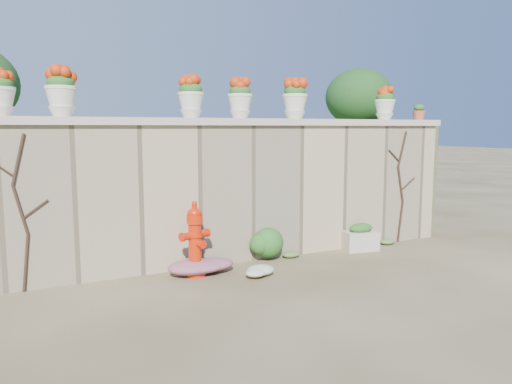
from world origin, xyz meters
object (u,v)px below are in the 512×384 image
planter_box (361,238)px  urn_pot_0 (0,93)px  fire_hydrant (195,239)px  terracotta_pot (419,113)px

planter_box → urn_pot_0: bearing=-172.4°
fire_hydrant → urn_pot_0: (-2.20, 0.53, 1.87)m
planter_box → terracotta_pot: bearing=26.9°
planter_box → terracotta_pot: terracotta_pot is taller
fire_hydrant → urn_pot_0: urn_pot_0 is taller
fire_hydrant → terracotta_pot: 4.76m
urn_pot_0 → terracotta_pot: size_ratio=2.04×
urn_pot_0 → terracotta_pot: 6.61m
fire_hydrant → urn_pot_0: 2.93m
fire_hydrant → urn_pot_0: bearing=149.3°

